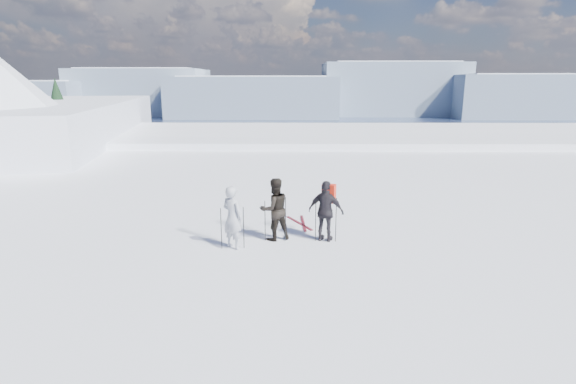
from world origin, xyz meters
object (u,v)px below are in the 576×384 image
skier_grey (232,217)px  skier_dark (275,209)px  skis_loose (301,223)px  skier_pack (326,211)px

skier_grey → skier_dark: bearing=-113.1°
skier_grey → skis_loose: bearing=-96.2°
skier_dark → skis_loose: 2.02m
skier_grey → skier_dark: 1.39m
skier_pack → skis_loose: (-0.71, 1.67, -0.92)m
skier_dark → skier_pack: size_ratio=1.03×
skis_loose → skier_pack: bearing=-67.1°
skier_dark → skier_pack: bearing=150.9°
skier_grey → skier_dark: skier_dark is taller
skier_pack → skier_grey: bearing=34.4°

